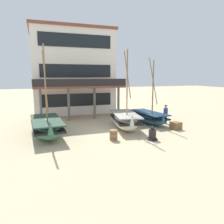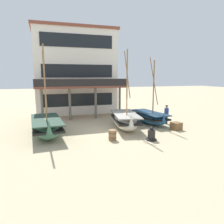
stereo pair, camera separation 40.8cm
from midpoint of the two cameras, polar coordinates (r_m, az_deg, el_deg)
name	(u,v)px [view 2 (the right image)]	position (r m, az deg, el deg)	size (l,w,h in m)	color
ground_plane	(116,132)	(16.30, 1.82, -5.43)	(120.00, 120.00, 0.00)	tan
fishing_boat_near_left	(125,120)	(17.19, 4.26, -2.23)	(2.55, 4.77, 6.25)	silver
fishing_boat_centre_large	(47,126)	(15.77, -16.61, -3.78)	(2.25, 5.12, 6.33)	#427056
fishing_boat_far_right	(149,117)	(19.28, 10.65, -1.41)	(2.15, 4.41, 5.84)	#23517A
fisherman_by_hull	(166,115)	(19.51, 15.11, -0.71)	(0.42, 0.40, 1.68)	#33333D
capstan_winch	(151,135)	(14.47, 11.45, -6.12)	(0.72, 0.72, 0.93)	black
wooden_barrel	(112,135)	(14.21, 0.94, -6.26)	(0.56, 0.56, 0.70)	olive
cargo_crate	(176,126)	(17.72, 17.63, -3.65)	(0.72, 0.72, 0.60)	brown
harbor_building_main	(74,72)	(26.15, -9.79, 10.74)	(9.32, 9.33, 9.56)	white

